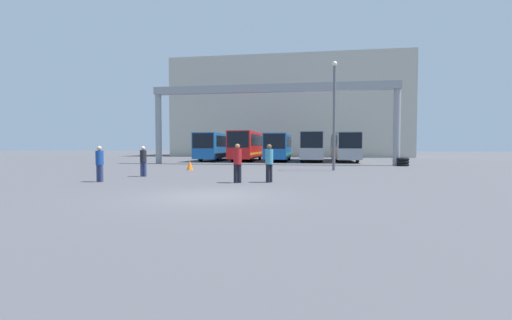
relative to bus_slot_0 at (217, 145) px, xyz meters
name	(u,v)px	position (x,y,z in m)	size (l,w,h in m)	color
ground_plane	(207,196)	(7.49, -28.63, -1.82)	(200.00, 200.00, 0.00)	#47474C
building_backdrop	(289,109)	(7.49, 18.74, 6.15)	(37.98, 12.00, 15.95)	#B7B2A3
overhead_gantry	(271,99)	(7.49, -8.33, 4.26)	(22.91, 0.80, 7.45)	gray
bus_slot_0	(217,145)	(0.00, 0.00, 0.00)	(2.50, 11.39, 3.16)	#1959A5
bus_slot_1	(247,144)	(3.74, -0.34, 0.10)	(2.52, 10.71, 3.35)	red
bus_slot_2	(279,146)	(7.49, -0.24, -0.05)	(2.44, 10.92, 3.07)	#1959A5
bus_slot_3	(311,145)	(11.23, -0.42, 0.06)	(2.43, 10.55, 3.26)	#999EA5
bus_slot_4	(344,145)	(14.98, 0.08, 0.00)	(2.43, 11.54, 3.17)	#999EA5
pedestrian_near_left	(237,162)	(7.64, -24.25, -0.83)	(0.39, 0.39, 1.86)	black
pedestrian_far_center	(143,160)	(1.61, -21.83, -0.90)	(0.36, 0.36, 1.74)	navy
pedestrian_near_right	(100,163)	(0.89, -24.86, -0.89)	(0.37, 0.37, 1.76)	navy
pedestrian_mid_left	(269,162)	(9.11, -23.81, -0.84)	(0.38, 0.38, 1.84)	black
traffic_cone	(190,165)	(2.44, -16.42, -1.48)	(0.49, 0.49, 0.69)	orange
tire_stack	(403,162)	(19.08, -8.86, -1.46)	(1.04, 1.04, 0.72)	black
lamp_post	(334,111)	(12.75, -15.18, 2.40)	(0.36, 0.36, 7.73)	#595B60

